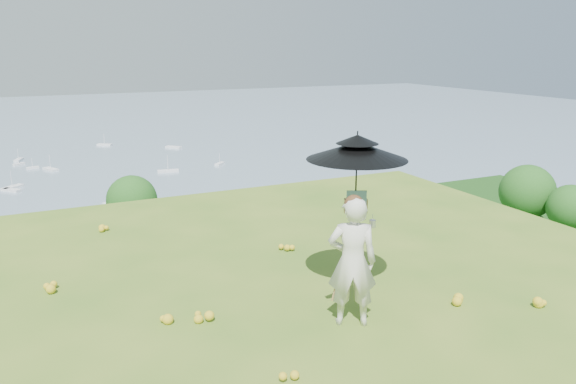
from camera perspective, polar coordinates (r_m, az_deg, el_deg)
ground at (r=6.52m, az=-2.80°, el=-15.95°), size 14.00×14.00×0.00m
shoreline_tier at (r=89.34m, az=-21.82°, el=-12.52°), size 170.00×28.00×8.00m
bay_water at (r=248.02m, az=-24.65°, el=4.74°), size 700.00×700.00×0.00m
slope_trees at (r=44.22m, az=-20.61°, el=-10.76°), size 110.00×50.00×6.00m
harbor_town at (r=86.67m, az=-22.24°, el=-8.68°), size 110.00×22.00×5.00m
wildflowers at (r=6.69m, az=-3.66°, el=-14.50°), size 10.00×10.50×0.12m
painter at (r=6.80m, az=6.54°, el=-7.05°), size 0.70×0.61×1.62m
field_easel at (r=7.39m, az=6.76°, el=-5.56°), size 0.78×0.78×1.55m
sun_umbrella at (r=7.13m, az=6.96°, el=2.14°), size 1.67×1.67×1.02m
painter_cap at (r=6.56m, az=6.73°, el=-0.84°), size 0.30×0.32×0.10m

